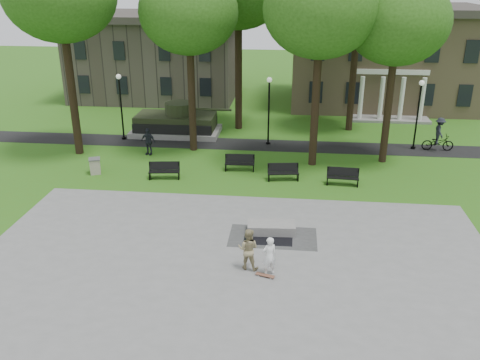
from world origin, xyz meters
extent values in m
plane|color=#336217|center=(0.00, 0.00, 0.00)|extent=(120.00, 120.00, 0.00)
cube|color=gray|center=(0.00, -5.00, 0.01)|extent=(22.00, 16.00, 0.02)
cube|color=black|center=(0.00, 12.00, 0.01)|extent=(44.00, 2.60, 0.01)
cube|color=#9E8460|center=(10.00, 26.00, 4.00)|extent=(16.00, 11.00, 8.00)
cube|color=#38332D|center=(10.00, 26.00, 8.30)|extent=(17.00, 12.00, 0.60)
cube|color=silver|center=(10.00, 20.50, 3.80)|extent=(6.00, 0.30, 0.40)
cube|color=#4C443D|center=(-11.00, 26.50, 3.60)|extent=(15.00, 10.00, 7.20)
cylinder|color=black|center=(-12.00, 9.00, 4.48)|extent=(0.52, 0.52, 8.96)
cylinder|color=black|center=(-4.50, 10.50, 4.00)|extent=(0.48, 0.48, 8.00)
ellipsoid|color=#234C11|center=(-4.50, 10.50, 9.00)|extent=(6.20, 6.20, 5.27)
cylinder|color=black|center=(3.50, 8.50, 4.16)|extent=(0.50, 0.50, 8.32)
ellipsoid|color=#234C11|center=(3.50, 8.50, 9.36)|extent=(6.60, 6.60, 5.61)
cylinder|color=black|center=(8.00, 9.50, 3.84)|extent=(0.46, 0.46, 7.68)
ellipsoid|color=#234C11|center=(8.00, 9.50, 8.64)|extent=(6.00, 6.00, 5.10)
cylinder|color=black|center=(-2.00, 16.00, 4.64)|extent=(0.54, 0.54, 9.28)
cylinder|color=black|center=(6.50, 16.50, 4.32)|extent=(0.50, 0.50, 8.64)
cylinder|color=black|center=(-10.00, 12.30, 2.20)|extent=(0.12, 0.12, 4.40)
sphere|color=silver|center=(-10.00, 12.30, 4.55)|extent=(0.36, 0.36, 0.36)
cylinder|color=black|center=(-10.00, 12.30, 0.08)|extent=(0.32, 0.32, 0.16)
cylinder|color=black|center=(0.50, 12.30, 2.20)|extent=(0.12, 0.12, 4.40)
sphere|color=silver|center=(0.50, 12.30, 4.55)|extent=(0.36, 0.36, 0.36)
cylinder|color=black|center=(0.50, 12.30, 0.08)|extent=(0.32, 0.32, 0.16)
cylinder|color=black|center=(10.50, 12.30, 2.20)|extent=(0.12, 0.12, 4.40)
sphere|color=silver|center=(10.50, 12.30, 4.55)|extent=(0.36, 0.36, 0.36)
cylinder|color=black|center=(10.50, 12.30, 0.08)|extent=(0.32, 0.32, 0.16)
cube|color=gray|center=(-6.50, 14.00, 0.20)|extent=(6.50, 3.40, 0.40)
cube|color=black|center=(-6.50, 14.00, 0.95)|extent=(5.80, 2.80, 1.10)
cube|color=black|center=(-6.50, 12.65, 0.75)|extent=(5.80, 0.35, 0.70)
cube|color=black|center=(-6.50, 15.35, 0.75)|extent=(5.80, 0.35, 0.70)
cylinder|color=black|center=(-6.20, 14.00, 1.95)|extent=(2.10, 2.10, 0.90)
cylinder|color=black|center=(-3.90, 14.00, 1.95)|extent=(3.20, 0.18, 0.18)
cube|color=black|center=(1.28, -1.60, 0.02)|extent=(2.20, 1.20, 0.00)
cube|color=gray|center=(1.38, -0.91, 0.24)|extent=(2.26, 1.13, 0.45)
cube|color=brown|center=(1.32, -4.69, 0.06)|extent=(0.80, 0.42, 0.07)
imported|color=white|center=(1.46, -4.48, 0.85)|extent=(0.72, 0.64, 1.66)
imported|color=#9C8F65|center=(0.59, -4.12, 0.91)|extent=(0.96, 0.81, 1.77)
imported|color=#20222A|center=(-7.29, 9.23, 0.91)|extent=(1.14, 0.73, 1.81)
imported|color=black|center=(12.04, 12.13, 0.55)|extent=(2.11, 0.76, 1.10)
imported|color=black|center=(12.04, 12.13, 1.37)|extent=(0.70, 1.20, 1.84)
cube|color=black|center=(-5.19, 5.08, 0.45)|extent=(1.84, 0.67, 0.05)
cube|color=black|center=(-5.19, 5.30, 0.75)|extent=(1.80, 0.38, 0.50)
cube|color=black|center=(-6.04, 5.08, 0.23)|extent=(0.12, 0.45, 0.45)
cube|color=black|center=(-4.34, 5.08, 0.23)|extent=(0.12, 0.45, 0.45)
cube|color=black|center=(-0.94, 6.86, 0.45)|extent=(1.82, 0.53, 0.05)
cube|color=black|center=(-0.94, 7.08, 0.75)|extent=(1.81, 0.23, 0.50)
cube|color=black|center=(-1.79, 6.86, 0.23)|extent=(0.08, 0.45, 0.45)
cube|color=black|center=(-0.09, 6.86, 0.23)|extent=(0.08, 0.45, 0.45)
cube|color=black|center=(1.75, 5.57, 0.45)|extent=(1.85, 0.71, 0.05)
cube|color=black|center=(1.75, 5.79, 0.75)|extent=(1.80, 0.41, 0.50)
cube|color=black|center=(0.90, 5.57, 0.23)|extent=(0.12, 0.45, 0.45)
cube|color=black|center=(2.60, 5.57, 0.23)|extent=(0.12, 0.45, 0.45)
cube|color=black|center=(5.13, 5.22, 0.45)|extent=(1.83, 0.57, 0.05)
cube|color=black|center=(5.13, 5.44, 0.75)|extent=(1.81, 0.27, 0.50)
cube|color=black|center=(4.28, 5.22, 0.23)|extent=(0.09, 0.45, 0.45)
cube|color=black|center=(5.98, 5.22, 0.23)|extent=(0.09, 0.45, 0.45)
cube|color=#A89C8A|center=(-9.54, 5.49, 0.45)|extent=(0.77, 0.77, 0.90)
cube|color=#4C4C4C|center=(-9.54, 5.49, 0.93)|extent=(0.85, 0.85, 0.06)
camera|label=1|loc=(2.16, -21.95, 11.23)|focal=38.00mm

